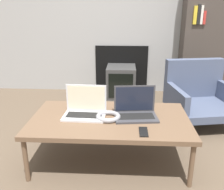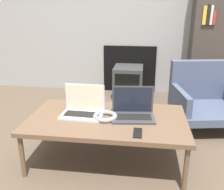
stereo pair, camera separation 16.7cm
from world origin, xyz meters
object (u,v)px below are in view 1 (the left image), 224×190
at_px(headphones, 108,117).
at_px(armchair, 199,94).
at_px(laptop_right, 135,110).
at_px(phone, 143,132).
at_px(tv, 121,81).
at_px(laptop_left, 85,109).

height_order(headphones, armchair, armchair).
height_order(laptop_right, phone, laptop_right).
height_order(laptop_right, tv, laptop_right).
bearing_deg(tv, armchair, -41.67).
bearing_deg(laptop_left, phone, -29.27).
height_order(laptop_right, headphones, laptop_right).
height_order(laptop_left, laptop_right, same).
bearing_deg(laptop_left, headphones, -16.17).
relative_size(headphones, phone, 1.36).
relative_size(phone, tv, 0.31).
distance_m(laptop_right, phone, 0.29).
bearing_deg(phone, armchair, 57.58).
height_order(tv, armchair, armchair).
bearing_deg(laptop_left, tv, 82.83).
relative_size(laptop_left, armchair, 0.45).
bearing_deg(armchair, laptop_left, -155.49).
xyz_separation_m(tv, armchair, (0.89, -0.79, 0.09)).
relative_size(headphones, armchair, 0.25).
xyz_separation_m(headphones, tv, (0.07, 1.66, -0.19)).
distance_m(laptop_right, headphones, 0.23).
bearing_deg(headphones, armchair, 42.13).
relative_size(laptop_right, armchair, 0.46).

